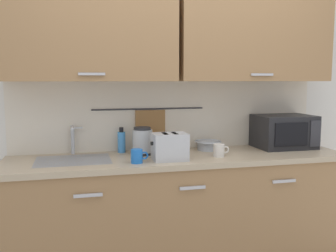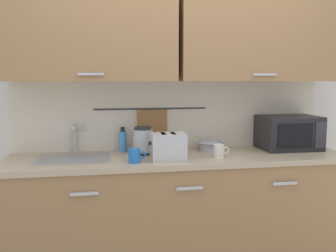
{
  "view_description": "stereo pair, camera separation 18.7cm",
  "coord_description": "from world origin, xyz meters",
  "px_view_note": "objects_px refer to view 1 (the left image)",
  "views": [
    {
      "loc": [
        -0.75,
        -2.35,
        1.46
      ],
      "look_at": [
        -0.08,
        0.33,
        1.12
      ],
      "focal_mm": 40.22,
      "sensor_mm": 36.0,
      "label": 1
    },
    {
      "loc": [
        -0.57,
        -2.39,
        1.46
      ],
      "look_at": [
        -0.08,
        0.33,
        1.12
      ],
      "focal_mm": 40.22,
      "sensor_mm": 36.0,
      "label": 2
    }
  ],
  "objects_px": {
    "electric_kettle": "(143,141)",
    "dish_soap_bottle": "(121,141)",
    "mug_by_kettle": "(219,150)",
    "mixing_bowl": "(208,145)",
    "microwave": "(284,131)",
    "toaster": "(170,147)",
    "mug_near_sink": "(137,156)"
  },
  "relations": [
    {
      "from": "microwave",
      "to": "electric_kettle",
      "type": "xyz_separation_m",
      "value": [
        -1.19,
        -0.01,
        -0.03
      ]
    },
    {
      "from": "mug_by_kettle",
      "to": "mug_near_sink",
      "type": "bearing_deg",
      "value": -173.99
    },
    {
      "from": "microwave",
      "to": "mug_by_kettle",
      "type": "relative_size",
      "value": 3.83
    },
    {
      "from": "microwave",
      "to": "dish_soap_bottle",
      "type": "relative_size",
      "value": 2.35
    },
    {
      "from": "dish_soap_bottle",
      "to": "mixing_bowl",
      "type": "distance_m",
      "value": 0.69
    },
    {
      "from": "microwave",
      "to": "mixing_bowl",
      "type": "bearing_deg",
      "value": 176.08
    },
    {
      "from": "microwave",
      "to": "mug_near_sink",
      "type": "xyz_separation_m",
      "value": [
        -1.28,
        -0.29,
        -0.09
      ]
    },
    {
      "from": "mug_near_sink",
      "to": "toaster",
      "type": "relative_size",
      "value": 0.47
    },
    {
      "from": "electric_kettle",
      "to": "dish_soap_bottle",
      "type": "height_order",
      "value": "electric_kettle"
    },
    {
      "from": "dish_soap_bottle",
      "to": "mug_near_sink",
      "type": "distance_m",
      "value": 0.41
    },
    {
      "from": "microwave",
      "to": "mixing_bowl",
      "type": "distance_m",
      "value": 0.66
    },
    {
      "from": "mixing_bowl",
      "to": "toaster",
      "type": "distance_m",
      "value": 0.49
    },
    {
      "from": "microwave",
      "to": "mug_near_sink",
      "type": "distance_m",
      "value": 1.31
    },
    {
      "from": "dish_soap_bottle",
      "to": "mug_near_sink",
      "type": "xyz_separation_m",
      "value": [
        0.06,
        -0.4,
        -0.04
      ]
    },
    {
      "from": "microwave",
      "to": "toaster",
      "type": "xyz_separation_m",
      "value": [
        -1.04,
        -0.25,
        -0.04
      ]
    },
    {
      "from": "microwave",
      "to": "dish_soap_bottle",
      "type": "bearing_deg",
      "value": 175.16
    },
    {
      "from": "dish_soap_bottle",
      "to": "mixing_bowl",
      "type": "relative_size",
      "value": 0.92
    },
    {
      "from": "dish_soap_bottle",
      "to": "mug_near_sink",
      "type": "relative_size",
      "value": 1.63
    },
    {
      "from": "mixing_bowl",
      "to": "mug_near_sink",
      "type": "bearing_deg",
      "value": -152.25
    },
    {
      "from": "microwave",
      "to": "toaster",
      "type": "height_order",
      "value": "microwave"
    },
    {
      "from": "mixing_bowl",
      "to": "mug_by_kettle",
      "type": "xyz_separation_m",
      "value": [
        -0.01,
        -0.27,
        0.0
      ]
    },
    {
      "from": "toaster",
      "to": "mug_by_kettle",
      "type": "relative_size",
      "value": 2.13
    },
    {
      "from": "mixing_bowl",
      "to": "mug_by_kettle",
      "type": "distance_m",
      "value": 0.27
    },
    {
      "from": "dish_soap_bottle",
      "to": "mixing_bowl",
      "type": "xyz_separation_m",
      "value": [
        0.69,
        -0.07,
        -0.04
      ]
    },
    {
      "from": "mug_near_sink",
      "to": "toaster",
      "type": "height_order",
      "value": "toaster"
    },
    {
      "from": "toaster",
      "to": "microwave",
      "type": "bearing_deg",
      "value": 13.42
    },
    {
      "from": "microwave",
      "to": "toaster",
      "type": "bearing_deg",
      "value": -166.58
    },
    {
      "from": "electric_kettle",
      "to": "mug_by_kettle",
      "type": "height_order",
      "value": "electric_kettle"
    },
    {
      "from": "microwave",
      "to": "electric_kettle",
      "type": "distance_m",
      "value": 1.19
    },
    {
      "from": "microwave",
      "to": "dish_soap_bottle",
      "type": "xyz_separation_m",
      "value": [
        -1.33,
        0.11,
        -0.05
      ]
    },
    {
      "from": "toaster",
      "to": "mug_by_kettle",
      "type": "distance_m",
      "value": 0.39
    },
    {
      "from": "mug_by_kettle",
      "to": "mixing_bowl",
      "type": "bearing_deg",
      "value": 87.95
    }
  ]
}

